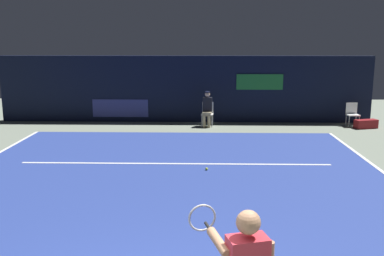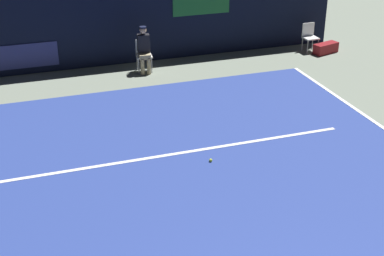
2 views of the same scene
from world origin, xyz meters
TOP-DOWN VIEW (x-y plane):
  - ground_plane at (0.00, 5.03)m, footprint 29.95×29.95m
  - court_surface at (0.00, 5.03)m, footprint 10.38×12.07m
  - line_service at (0.00, 7.15)m, footprint 8.10×0.10m
  - back_wall at (-0.00, 13.27)m, footprint 14.57×0.33m
  - line_judge_on_chair at (0.88, 12.26)m, footprint 0.48×0.56m
  - courtside_chair_near at (6.34, 12.44)m, footprint 0.45×0.42m
  - tennis_ball at (0.82, 6.60)m, footprint 0.07×0.07m
  - equipment_bag at (6.73, 12.06)m, footprint 0.90×0.54m

SIDE VIEW (x-z plane):
  - ground_plane at x=0.00m, z-range 0.00..0.00m
  - court_surface at x=0.00m, z-range 0.00..0.01m
  - line_service at x=0.00m, z-range 0.01..0.02m
  - tennis_ball at x=0.82m, z-range 0.01..0.08m
  - equipment_bag at x=6.73m, z-range 0.00..0.32m
  - courtside_chair_near at x=6.34m, z-range 0.06..0.94m
  - line_judge_on_chair at x=0.88m, z-range 0.03..1.35m
  - back_wall at x=0.00m, z-range 0.00..2.60m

